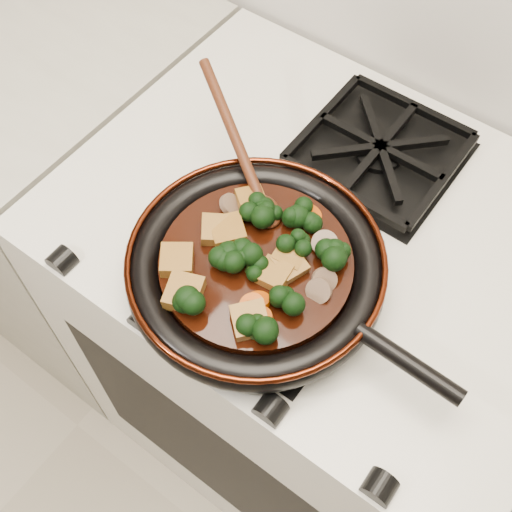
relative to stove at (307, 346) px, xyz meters
The scene contains 34 objects.
stove is the anchor object (origin of this frame).
burner_grate_front 0.48m from the stove, 90.00° to the right, with size 0.23×0.23×0.03m, color black, non-canonical shape.
burner_grate_back 0.48m from the stove, 90.00° to the left, with size 0.23×0.23×0.03m, color black, non-canonical shape.
skillet 0.52m from the stove, 96.10° to the right, with size 0.46×0.34×0.05m.
braising_sauce 0.52m from the stove, 96.93° to the right, with size 0.25×0.25×0.02m, color black.
tofu_cube_0 0.53m from the stove, 83.08° to the right, with size 0.04×0.03×0.02m, color brown.
tofu_cube_1 0.54m from the stove, 119.62° to the right, with size 0.04×0.04×0.02m, color brown.
tofu_cube_2 0.57m from the stove, 103.41° to the right, with size 0.04×0.05×0.02m, color brown.
tofu_cube_3 0.56m from the stove, 82.68° to the right, with size 0.04×0.04×0.02m, color brown.
tofu_cube_4 0.53m from the stove, 80.59° to the right, with size 0.04×0.04×0.02m, color brown.
tofu_cube_5 0.53m from the stove, 133.19° to the right, with size 0.04×0.04×0.02m, color brown.
tofu_cube_6 0.54m from the stove, 84.37° to the right, with size 0.04×0.04×0.02m, color brown.
tofu_cube_7 0.57m from the stove, 114.00° to the right, with size 0.04×0.04×0.02m, color brown.
tofu_cube_8 0.54m from the stove, 116.34° to the right, with size 0.04×0.04×0.02m, color brown.
broccoli_floret_0 0.55m from the stove, 104.80° to the right, with size 0.06×0.06×0.05m, color black, non-canonical shape.
broccoli_floret_1 0.53m from the stove, 57.49° to the right, with size 0.06×0.06×0.06m, color black, non-canonical shape.
broccoli_floret_2 0.55m from the stove, 73.87° to the right, with size 0.06×0.06×0.05m, color black, non-canonical shape.
broccoli_floret_3 0.53m from the stove, 114.79° to the right, with size 0.06×0.06×0.05m, color black, non-canonical shape.
broccoli_floret_4 0.53m from the stove, 83.28° to the right, with size 0.05×0.05×0.05m, color black, non-canonical shape.
broccoli_floret_5 0.53m from the stove, 120.97° to the right, with size 0.05×0.05×0.05m, color black, non-canonical shape.
broccoli_floret_6 0.54m from the stove, 95.14° to the right, with size 0.06×0.06×0.05m, color black, non-canonical shape.
broccoli_floret_7 0.52m from the stove, 90.51° to the right, with size 0.06×0.06×0.05m, color black, non-canonical shape.
broccoli_floret_8 0.57m from the stove, 80.08° to the right, with size 0.06×0.06×0.06m, color black, non-canonical shape.
broccoli_floret_9 0.58m from the stove, 100.53° to the right, with size 0.06×0.06×0.06m, color black, non-canonical shape.
carrot_coin_0 0.55m from the stove, 84.23° to the right, with size 0.03×0.03×0.01m, color #AD3E04.
carrot_coin_1 0.52m from the stove, 127.44° to the right, with size 0.03×0.03×0.01m, color #AD3E04.
carrot_coin_2 0.56m from the stove, 80.52° to the right, with size 0.03×0.03×0.01m, color #AD3E04.
carrot_coin_3 0.52m from the stove, 91.34° to the right, with size 0.03×0.03×0.01m, color #AD3E04.
carrot_coin_4 0.55m from the stove, 84.93° to the right, with size 0.03×0.03×0.01m, color #AD3E04.
mushroom_slice_0 0.53m from the stove, 132.84° to the right, with size 0.03×0.03×0.01m, color brown.
mushroom_slice_1 0.54m from the stove, 63.22° to the right, with size 0.03×0.03×0.01m, color brown.
mushroom_slice_2 0.54m from the stove, 61.23° to the right, with size 0.03×0.03×0.01m, color brown.
mushroom_slice_3 0.52m from the stove, 63.73° to the right, with size 0.03×0.03×0.01m, color brown.
wooden_spoon 0.55m from the stove, 155.54° to the right, with size 0.14×0.10×0.24m.
Camera 1 is at (0.23, 1.20, 1.65)m, focal length 45.00 mm.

